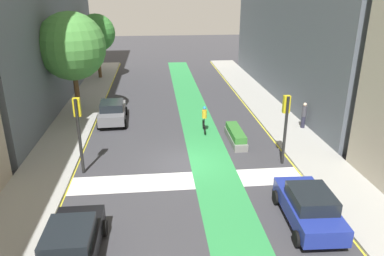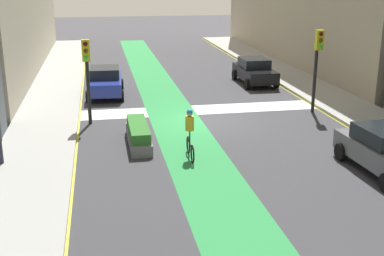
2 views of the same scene
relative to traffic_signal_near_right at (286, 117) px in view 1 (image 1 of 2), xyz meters
The scene contains 17 objects.
ground_plane 6.11m from the traffic_signal_near_right, behind, with size 120.00×120.00×0.00m, color #38383D.
bike_lane_paint 4.82m from the traffic_signal_near_right, behind, with size 2.40×60.00×0.01m, color #2D8C47.
crosswalk_band 6.28m from the traffic_signal_near_right, 164.04° to the right, with size 12.00×1.80×0.01m, color silver.
sidewalk_left 13.22m from the traffic_signal_near_right, behind, with size 3.00×60.00×0.15m, color #9E9E99.
curb_stripe_left 11.77m from the traffic_signal_near_right, behind, with size 0.16×60.00×0.01m, color yellow.
sidewalk_right 3.39m from the traffic_signal_near_right, 12.18° to the left, with size 3.00×60.00×0.15m, color #9E9E99.
curb_stripe_right 2.82m from the traffic_signal_near_right, 38.51° to the left, with size 0.16×60.00×0.01m, color yellow.
traffic_signal_near_right is the anchor object (origin of this frame).
traffic_signal_near_left 10.92m from the traffic_signal_near_right, behind, with size 0.35×0.52×4.08m.
car_blue_right_near 6.04m from the traffic_signal_near_right, 98.32° to the right, with size 2.18×4.28×1.57m.
car_black_left_near 12.50m from the traffic_signal_near_right, 144.67° to the right, with size 2.03×4.21×1.57m.
car_grey_left_far 12.92m from the traffic_signal_near_right, 142.43° to the left, with size 2.16×4.27×1.57m.
cyclist_in_lane 6.54m from the traffic_signal_near_right, 126.33° to the left, with size 0.32×1.73×1.86m.
pedestrian_sidewalk_right_a 6.00m from the traffic_signal_near_right, 56.97° to the left, with size 0.34×0.34×1.79m.
street_tree_near 15.84m from the traffic_signal_near_right, 144.74° to the left, with size 4.83×4.83×7.62m.
street_tree_far 25.53m from the traffic_signal_near_right, 120.37° to the left, with size 3.89×3.89×6.66m.
median_planter 4.41m from the traffic_signal_near_right, 121.47° to the left, with size 0.82×3.38×0.85m.
Camera 1 is at (-1.50, -18.41, 9.19)m, focal length 34.16 mm.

